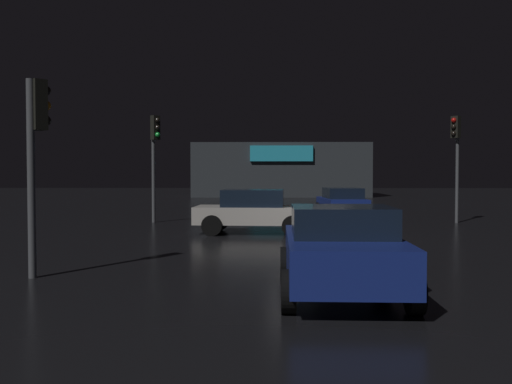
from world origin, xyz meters
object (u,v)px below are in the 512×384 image
at_px(car_near, 342,250).
at_px(car_far, 342,202).
at_px(store_building, 280,170).
at_px(traffic_signal_cross_left, 456,146).
at_px(traffic_signal_main, 155,147).
at_px(traffic_signal_cross_right, 36,139).
at_px(car_crossing, 254,210).

xyz_separation_m(car_near, car_far, (2.24, 16.61, -0.04)).
height_order(store_building, traffic_signal_cross_left, store_building).
relative_size(traffic_signal_main, traffic_signal_cross_left, 1.01).
bearing_deg(traffic_signal_cross_right, car_near, -14.79).
distance_m(store_building, car_far, 25.03).
bearing_deg(car_near, store_building, 90.03).
bearing_deg(car_far, store_building, 95.19).
height_order(store_building, car_near, store_building).
bearing_deg(car_near, traffic_signal_cross_right, 165.21).
xyz_separation_m(traffic_signal_cross_right, car_far, (8.06, 15.08, -2.01)).
height_order(traffic_signal_cross_right, car_near, traffic_signal_cross_right).
height_order(car_near, car_crossing, car_near).
relative_size(traffic_signal_cross_left, car_crossing, 1.08).
xyz_separation_m(traffic_signal_cross_right, car_near, (5.82, -1.54, -1.97)).
xyz_separation_m(traffic_signal_cross_left, car_near, (-6.55, -13.83, -2.42)).
xyz_separation_m(traffic_signal_main, traffic_signal_cross_right, (0.12, -12.31, -0.42)).
distance_m(traffic_signal_main, traffic_signal_cross_right, 12.32).
relative_size(car_near, car_crossing, 0.94).
height_order(traffic_signal_cross_left, car_crossing, traffic_signal_cross_left).
height_order(car_far, car_crossing, car_crossing).
bearing_deg(traffic_signal_cross_left, store_building, 103.36).
relative_size(traffic_signal_main, traffic_signal_cross_right, 1.14).
bearing_deg(store_building, car_crossing, -93.06).
bearing_deg(traffic_signal_cross_right, car_far, 61.88).
bearing_deg(car_far, car_crossing, -119.92).
xyz_separation_m(store_building, traffic_signal_main, (-5.92, -27.64, 0.81)).
bearing_deg(store_building, traffic_signal_main, -102.09).
bearing_deg(store_building, car_near, -89.97).
bearing_deg(traffic_signal_cross_right, traffic_signal_main, 90.57).
height_order(traffic_signal_main, traffic_signal_cross_right, traffic_signal_main).
distance_m(store_building, car_crossing, 31.83).
height_order(traffic_signal_cross_right, car_far, traffic_signal_cross_right).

